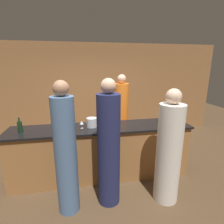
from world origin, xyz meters
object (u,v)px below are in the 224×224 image
bartender (121,120)px  ice_bucket (92,122)px  guest_0 (109,148)px  guest_2 (66,154)px  guest_1 (169,152)px  wine_bottle_0 (20,127)px

bartender → ice_bucket: bartender is taller
guest_0 → guest_2: guest_0 is taller
guest_0 → guest_1: size_ratio=1.08×
guest_0 → bartender: bearing=69.6°
bartender → guest_2: 1.88m
bartender → guest_0: size_ratio=0.99×
guest_0 → guest_1: guest_0 is taller
guest_1 → guest_2: bearing=178.2°
guest_2 → ice_bucket: bearing=61.8°
bartender → ice_bucket: size_ratio=10.07×
guest_2 → wine_bottle_0: size_ratio=7.42×
bartender → guest_2: (-1.15, -1.49, 0.01)m
guest_0 → guest_2: bearing=-173.7°
guest_2 → wine_bottle_0: 1.10m
guest_1 → ice_bucket: 1.44m
guest_2 → ice_bucket: (0.43, 0.80, 0.19)m
bartender → guest_1: (0.40, -1.53, -0.08)m
bartender → guest_2: guest_2 is taller
guest_0 → guest_2: size_ratio=1.01×
guest_1 → bartender: bearing=104.7°
ice_bucket → guest_0: bearing=-74.6°
guest_2 → wine_bottle_0: bearing=137.7°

